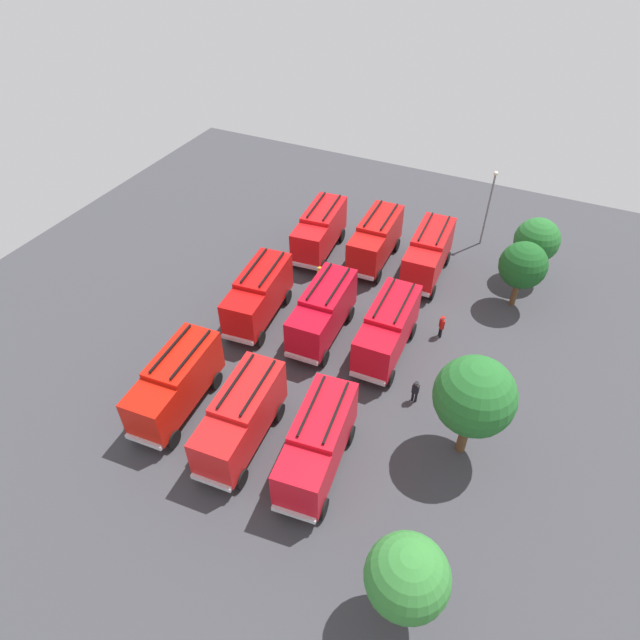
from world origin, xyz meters
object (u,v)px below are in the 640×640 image
at_px(fire_truck_0, 320,230).
at_px(fire_truck_3, 376,239).
at_px(fire_truck_2, 176,382).
at_px(firefighter_3, 442,326).
at_px(lamppost, 489,203).
at_px(fire_truck_6, 428,253).
at_px(firefighter_0, 153,374).
at_px(fire_truck_1, 258,294).
at_px(tree_0, 537,240).
at_px(tree_2, 474,397).
at_px(firefighter_1, 415,391).
at_px(fire_truck_5, 241,417).
at_px(tree_3, 407,577).
at_px(tree_1, 523,266).
at_px(fire_truck_7, 387,329).
at_px(traffic_cone_0, 319,286).
at_px(fire_truck_4, 323,311).
at_px(firefighter_2, 320,275).
at_px(fire_truck_8, 317,443).

height_order(fire_truck_0, fire_truck_3, same).
bearing_deg(fire_truck_2, firefighter_3, 132.02).
distance_m(fire_truck_0, lamppost, 14.18).
relative_size(fire_truck_6, firefighter_0, 4.13).
bearing_deg(fire_truck_1, tree_0, 122.59).
height_order(fire_truck_3, tree_2, tree_2).
xyz_separation_m(firefighter_0, firefighter_1, (-5.82, 15.43, -0.07)).
height_order(fire_truck_5, tree_3, tree_3).
distance_m(fire_truck_5, tree_1, 22.73).
distance_m(fire_truck_6, fire_truck_7, 9.73).
height_order(fire_truck_1, tree_0, tree_0).
relative_size(fire_truck_3, firefighter_0, 4.12).
relative_size(fire_truck_5, tree_1, 1.39).
height_order(firefighter_3, tree_2, tree_2).
relative_size(fire_truck_0, fire_truck_5, 1.01).
height_order(tree_2, traffic_cone_0, tree_2).
bearing_deg(traffic_cone_0, fire_truck_1, -27.12).
relative_size(fire_truck_4, tree_3, 1.31).
distance_m(fire_truck_0, firefighter_2, 4.82).
distance_m(fire_truck_4, firefighter_1, 8.43).
height_order(firefighter_3, tree_1, tree_1).
relative_size(fire_truck_4, tree_2, 1.08).
bearing_deg(firefighter_3, fire_truck_6, 81.70).
bearing_deg(tree_0, firefighter_1, -14.30).
distance_m(fire_truck_2, fire_truck_7, 13.86).
relative_size(fire_truck_0, traffic_cone_0, 10.36).
distance_m(fire_truck_0, tree_2, 21.89).
distance_m(fire_truck_2, traffic_cone_0, 14.61).
bearing_deg(lamppost, fire_truck_6, -24.03).
bearing_deg(firefighter_2, firefighter_3, 2.54).
relative_size(fire_truck_1, tree_1, 1.40).
height_order(firefighter_0, firefighter_1, firefighter_0).
xyz_separation_m(fire_truck_7, tree_1, (-8.99, 6.87, 1.42)).
bearing_deg(tree_2, lamppost, -170.01).
relative_size(firefighter_2, tree_0, 0.31).
xyz_separation_m(fire_truck_4, firefighter_0, (8.90, -7.68, -1.16)).
bearing_deg(tree_2, firefighter_0, -79.55).
xyz_separation_m(firefighter_0, tree_3, (6.50, 18.72, 2.75)).
distance_m(firefighter_3, lamppost, 13.50).
distance_m(fire_truck_4, fire_truck_8, 10.88).
distance_m(firefighter_3, tree_0, 10.87).
bearing_deg(firefighter_2, firefighter_1, -25.93).
height_order(fire_truck_0, fire_truck_5, same).
xyz_separation_m(fire_truck_0, firefighter_0, (18.28, -2.99, -1.16)).
relative_size(fire_truck_5, firefighter_0, 4.17).
height_order(fire_truck_2, firefighter_1, fire_truck_2).
bearing_deg(fire_truck_5, firefighter_1, 127.63).
xyz_separation_m(firefighter_2, lamppost, (-11.38, 10.08, 3.01)).
distance_m(fire_truck_1, fire_truck_8, 13.45).
xyz_separation_m(fire_truck_2, tree_2, (-4.26, 16.38, 2.40)).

